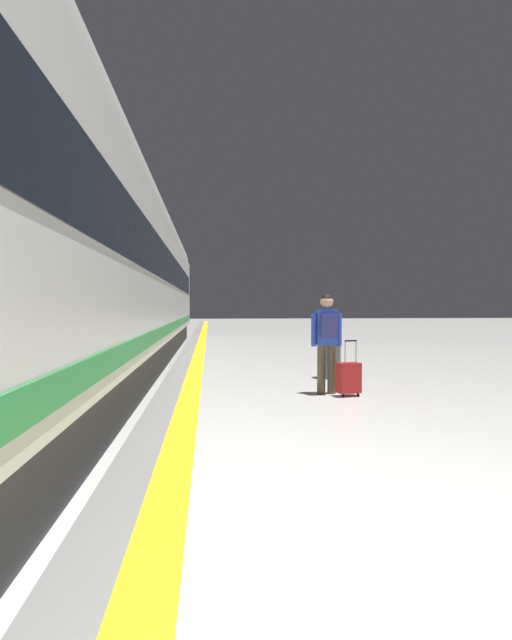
# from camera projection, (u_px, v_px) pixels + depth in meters

# --- Properties ---
(safety_line_strip) EXTENTS (0.36, 80.00, 0.01)m
(safety_line_strip) POSITION_uv_depth(u_px,v_px,m) (193.00, 380.00, 10.03)
(safety_line_strip) COLOR yellow
(safety_line_strip) RESTS_ON ground
(tactile_edge_band) EXTENTS (0.60, 80.00, 0.01)m
(tactile_edge_band) POSITION_uv_depth(u_px,v_px,m) (178.00, 380.00, 10.00)
(tactile_edge_band) COLOR slate
(tactile_edge_band) RESTS_ON ground
(high_speed_train) EXTENTS (2.94, 33.78, 4.97)m
(high_speed_train) POSITION_uv_depth(u_px,v_px,m) (57.00, 246.00, 7.66)
(high_speed_train) COLOR #38383D
(high_speed_train) RESTS_ON ground
(passenger_near) EXTENTS (0.55, 0.34, 1.75)m
(passenger_near) POSITION_uv_depth(u_px,v_px,m) (327.00, 335.00, 8.38)
(passenger_near) COLOR brown
(passenger_near) RESTS_ON ground
(suitcase_near) EXTENTS (0.42, 0.31, 0.97)m
(suitcase_near) POSITION_uv_depth(u_px,v_px,m) (349.00, 378.00, 8.18)
(suitcase_near) COLOR #A51E1E
(suitcase_near) RESTS_ON ground
(waste_bin) EXTENTS (0.46, 0.46, 0.91)m
(waste_bin) POSITION_uv_depth(u_px,v_px,m) (330.00, 357.00, 10.25)
(waste_bin) COLOR #4C4C51
(waste_bin) RESTS_ON ground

